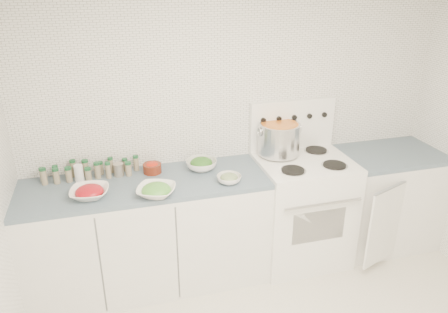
% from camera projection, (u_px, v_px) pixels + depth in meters
% --- Properties ---
extents(room_walls, '(3.54, 3.04, 2.52)m').
position_uv_depth(room_walls, '(328.00, 149.00, 2.16)').
color(room_walls, white).
rests_on(room_walls, ground).
extents(counter_left, '(1.85, 0.62, 0.90)m').
position_uv_depth(counter_left, '(149.00, 233.00, 3.45)').
color(counter_left, white).
rests_on(counter_left, ground).
extents(stove, '(0.76, 0.70, 1.36)m').
position_uv_depth(stove, '(301.00, 206.00, 3.75)').
color(stove, white).
rests_on(stove, ground).
extents(counter_right, '(0.89, 0.77, 0.90)m').
position_uv_depth(counter_right, '(383.00, 198.00, 3.98)').
color(counter_right, white).
rests_on(counter_right, ground).
extents(stock_pot, '(0.36, 0.34, 0.26)m').
position_uv_depth(stock_pot, '(279.00, 137.00, 3.62)').
color(stock_pot, silver).
rests_on(stock_pot, stove).
extents(bowl_tomato, '(0.31, 0.31, 0.09)m').
position_uv_depth(bowl_tomato, '(90.00, 192.00, 3.06)').
color(bowl_tomato, white).
rests_on(bowl_tomato, counter_left).
extents(bowl_snowpea, '(0.35, 0.35, 0.09)m').
position_uv_depth(bowl_snowpea, '(156.00, 190.00, 3.08)').
color(bowl_snowpea, white).
rests_on(bowl_snowpea, counter_left).
extents(bowl_broccoli, '(0.31, 0.31, 0.10)m').
position_uv_depth(bowl_broccoli, '(201.00, 164.00, 3.47)').
color(bowl_broccoli, white).
rests_on(bowl_broccoli, counter_left).
extents(bowl_zucchini, '(0.24, 0.24, 0.07)m').
position_uv_depth(bowl_zucchini, '(229.00, 178.00, 3.26)').
color(bowl_zucchini, white).
rests_on(bowl_zucchini, counter_left).
extents(bowl_pepper, '(0.14, 0.14, 0.09)m').
position_uv_depth(bowl_pepper, '(152.00, 167.00, 3.42)').
color(bowl_pepper, '#5D1E0F').
rests_on(bowl_pepper, counter_left).
extents(salt_canister, '(0.08, 0.08, 0.13)m').
position_uv_depth(salt_canister, '(79.00, 173.00, 3.27)').
color(salt_canister, white).
rests_on(salt_canister, counter_left).
extents(tin_can, '(0.10, 0.10, 0.10)m').
position_uv_depth(tin_can, '(119.00, 170.00, 3.36)').
color(tin_can, '#A29689').
rests_on(tin_can, counter_left).
extents(spice_cluster, '(0.74, 0.15, 0.14)m').
position_uv_depth(spice_cluster, '(87.00, 170.00, 3.33)').
color(spice_cluster, gray).
rests_on(spice_cluster, counter_left).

